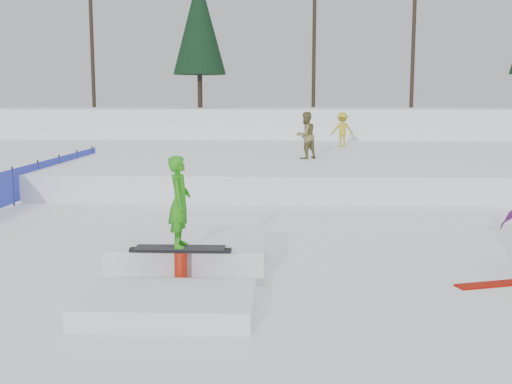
{
  "coord_description": "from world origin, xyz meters",
  "views": [
    {
      "loc": [
        1.02,
        -10.86,
        2.99
      ],
      "look_at": [
        0.5,
        2.0,
        1.1
      ],
      "focal_mm": 45.0,
      "sensor_mm": 36.0,
      "label": 1
    }
  ],
  "objects_px": {
    "walker_ygreen": "(342,130)",
    "jib_rail_feature": "(186,261)",
    "safety_fence": "(13,186)",
    "walker_olive": "(306,135)"
  },
  "relations": [
    {
      "from": "jib_rail_feature",
      "to": "walker_olive",
      "type": "bearing_deg",
      "value": 79.36
    },
    {
      "from": "jib_rail_feature",
      "to": "safety_fence",
      "type": "bearing_deg",
      "value": 129.75
    },
    {
      "from": "jib_rail_feature",
      "to": "walker_ygreen",
      "type": "bearing_deg",
      "value": 77.11
    },
    {
      "from": "walker_ygreen",
      "to": "jib_rail_feature",
      "type": "bearing_deg",
      "value": 73.42
    },
    {
      "from": "walker_ygreen",
      "to": "jib_rail_feature",
      "type": "relative_size",
      "value": 0.35
    },
    {
      "from": "walker_ygreen",
      "to": "safety_fence",
      "type": "bearing_deg",
      "value": 44.86
    },
    {
      "from": "safety_fence",
      "to": "walker_olive",
      "type": "bearing_deg",
      "value": 34.74
    },
    {
      "from": "safety_fence",
      "to": "jib_rail_feature",
      "type": "xyz_separation_m",
      "value": [
        5.94,
        -7.14,
        -0.25
      ]
    },
    {
      "from": "walker_olive",
      "to": "jib_rail_feature",
      "type": "xyz_separation_m",
      "value": [
        -2.43,
        -12.95,
        -1.34
      ]
    },
    {
      "from": "walker_olive",
      "to": "walker_ygreen",
      "type": "relative_size",
      "value": 1.09
    }
  ]
}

